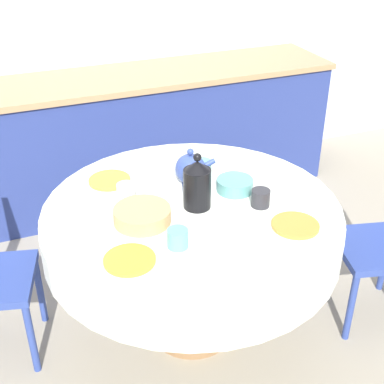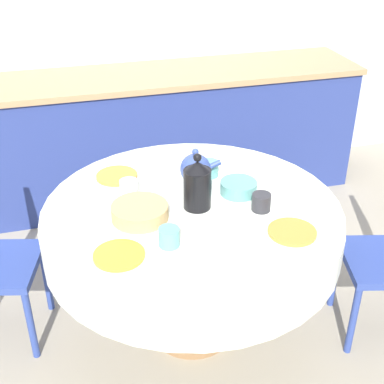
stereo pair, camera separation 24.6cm
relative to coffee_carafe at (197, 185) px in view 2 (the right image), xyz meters
name	(u,v)px [view 2 (the right image)]	position (x,y,z in m)	size (l,w,h in m)	color
ground_plane	(192,328)	(-0.02, 0.01, -0.89)	(12.00, 12.00, 0.00)	#9E937F
wall_back	(123,11)	(-0.02, 1.86, 0.41)	(7.00, 0.05, 2.60)	silver
kitchen_counter	(138,137)	(-0.02, 1.52, -0.42)	(3.24, 0.64, 0.94)	navy
dining_table	(192,228)	(-0.02, 0.01, -0.24)	(1.41, 1.41, 0.78)	olive
plate_near_left	(119,255)	(-0.41, -0.29, -0.11)	(0.21, 0.21, 0.01)	yellow
cup_near_left	(169,237)	(-0.20, -0.26, -0.08)	(0.09, 0.09, 0.08)	#5BA39E
plate_near_right	(292,232)	(0.34, -0.32, -0.11)	(0.21, 0.21, 0.01)	orange
cup_near_right	(261,202)	(0.28, -0.10, -0.08)	(0.09, 0.09, 0.08)	#28282D
plate_far_left	(117,176)	(-0.32, 0.39, -0.11)	(0.21, 0.21, 0.01)	orange
cup_far_left	(129,188)	(-0.29, 0.18, -0.08)	(0.09, 0.09, 0.08)	white
plate_far_right	(240,165)	(0.33, 0.34, -0.11)	(0.21, 0.21, 0.01)	white
cup_far_right	(210,169)	(0.15, 0.28, -0.08)	(0.09, 0.09, 0.08)	#5BA39E
coffee_carafe	(197,185)	(0.00, 0.00, 0.00)	(0.13, 0.13, 0.28)	black
teapot	(196,169)	(0.05, 0.21, -0.03)	(0.21, 0.15, 0.20)	#33478E
bread_basket	(140,212)	(-0.28, -0.03, -0.08)	(0.26, 0.26, 0.07)	tan
fruit_bowl	(239,188)	(0.23, 0.07, -0.09)	(0.18, 0.18, 0.06)	#569993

